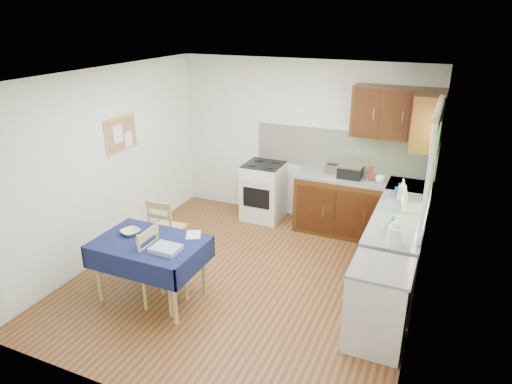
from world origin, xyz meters
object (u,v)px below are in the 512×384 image
at_px(chair_near, 160,266).
at_px(dish_rack, 404,206).
at_px(chair_far, 165,227).
at_px(sandwich_press, 350,171).
at_px(toaster, 334,171).
at_px(kettle, 395,235).
at_px(dining_table, 150,250).

relative_size(chair_near, dish_rack, 2.09).
height_order(chair_far, sandwich_press, sandwich_press).
bearing_deg(toaster, kettle, -70.64).
xyz_separation_m(dining_table, chair_near, (0.18, -0.07, -0.14)).
relative_size(dining_table, toaster, 4.89).
relative_size(chair_far, sandwich_press, 2.67).
height_order(sandwich_press, dish_rack, dish_rack).
xyz_separation_m(chair_near, toaster, (1.28, 2.57, 0.49)).
bearing_deg(kettle, sandwich_press, 115.12).
bearing_deg(toaster, sandwich_press, 1.66).
bearing_deg(dining_table, toaster, 68.98).
bearing_deg(dish_rack, chair_far, -144.35).
bearing_deg(dish_rack, chair_near, -124.13).
height_order(dining_table, chair_far, chair_far).
bearing_deg(chair_far, chair_near, 116.99).
distance_m(chair_far, sandwich_press, 2.73).
bearing_deg(sandwich_press, kettle, -83.15).
distance_m(dining_table, kettle, 2.68).
height_order(chair_near, kettle, kettle).
bearing_deg(dish_rack, sandwich_press, 154.23).
height_order(dining_table, kettle, kettle).
bearing_deg(kettle, chair_near, -162.44).
distance_m(sandwich_press, dish_rack, 1.19).
bearing_deg(chair_far, dish_rack, -167.08).
height_order(chair_far, chair_near, chair_near).
relative_size(chair_near, toaster, 3.76).
bearing_deg(dining_table, chair_far, 123.15).
xyz_separation_m(dining_table, chair_far, (-0.37, 0.83, -0.16)).
xyz_separation_m(dining_table, dish_rack, (2.53, 1.72, 0.29)).
distance_m(sandwich_press, kettle, 2.06).
bearing_deg(kettle, toaster, 121.27).
bearing_deg(chair_far, toaster, -141.79).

